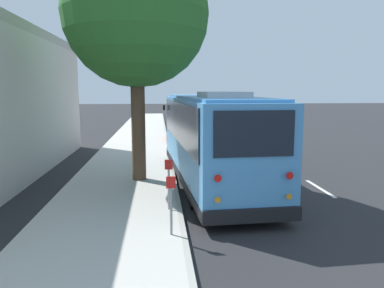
{
  "coord_description": "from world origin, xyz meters",
  "views": [
    {
      "loc": [
        -12.95,
        2.39,
        3.51
      ],
      "look_at": [
        2.12,
        1.03,
        1.3
      ],
      "focal_mm": 35.0,
      "sensor_mm": 36.0,
      "label": 1
    }
  ],
  "objects_px": {
    "parked_sedan_maroon": "(180,132)",
    "street_tree": "(136,4)",
    "parked_sedan_blue": "(180,124)",
    "sign_post_far": "(169,184)",
    "shuttle_bus": "(212,135)",
    "sign_post_near": "(171,205)",
    "parked_sedan_navy": "(176,118)"
  },
  "relations": [
    {
      "from": "parked_sedan_maroon",
      "to": "street_tree",
      "type": "height_order",
      "value": "street_tree"
    },
    {
      "from": "street_tree",
      "to": "parked_sedan_maroon",
      "type": "bearing_deg",
      "value": -10.98
    },
    {
      "from": "parked_sedan_blue",
      "to": "street_tree",
      "type": "height_order",
      "value": "street_tree"
    },
    {
      "from": "parked_sedan_maroon",
      "to": "sign_post_far",
      "type": "distance_m",
      "value": 15.3
    },
    {
      "from": "parked_sedan_maroon",
      "to": "street_tree",
      "type": "xyz_separation_m",
      "value": [
        -11.41,
        2.21,
        5.93
      ]
    },
    {
      "from": "shuttle_bus",
      "to": "parked_sedan_blue",
      "type": "height_order",
      "value": "shuttle_bus"
    },
    {
      "from": "parked_sedan_maroon",
      "to": "street_tree",
      "type": "relative_size",
      "value": 0.49
    },
    {
      "from": "sign_post_far",
      "to": "sign_post_near",
      "type": "bearing_deg",
      "value": 180.0
    },
    {
      "from": "parked_sedan_navy",
      "to": "sign_post_far",
      "type": "relative_size",
      "value": 3.26
    },
    {
      "from": "parked_sedan_blue",
      "to": "parked_sedan_navy",
      "type": "bearing_deg",
      "value": -4.16
    },
    {
      "from": "parked_sedan_blue",
      "to": "parked_sedan_navy",
      "type": "distance_m",
      "value": 6.56
    },
    {
      "from": "parked_sedan_navy",
      "to": "shuttle_bus",
      "type": "bearing_deg",
      "value": 179.22
    },
    {
      "from": "shuttle_bus",
      "to": "street_tree",
      "type": "relative_size",
      "value": 1.08
    },
    {
      "from": "sign_post_near",
      "to": "sign_post_far",
      "type": "xyz_separation_m",
      "value": [
        1.88,
        0.0,
        0.02
      ]
    },
    {
      "from": "parked_sedan_navy",
      "to": "parked_sedan_blue",
      "type": "bearing_deg",
      "value": 179.23
    },
    {
      "from": "shuttle_bus",
      "to": "parked_sedan_blue",
      "type": "distance_m",
      "value": 18.04
    },
    {
      "from": "shuttle_bus",
      "to": "parked_sedan_navy",
      "type": "relative_size",
      "value": 2.18
    },
    {
      "from": "parked_sedan_navy",
      "to": "street_tree",
      "type": "height_order",
      "value": "street_tree"
    },
    {
      "from": "parked_sedan_navy",
      "to": "sign_post_near",
      "type": "xyz_separation_m",
      "value": [
        -29.76,
        1.52,
        0.26
      ]
    },
    {
      "from": "parked_sedan_blue",
      "to": "sign_post_near",
      "type": "distance_m",
      "value": 23.26
    },
    {
      "from": "shuttle_bus",
      "to": "sign_post_near",
      "type": "height_order",
      "value": "shuttle_bus"
    },
    {
      "from": "sign_post_near",
      "to": "street_tree",
      "type": "bearing_deg",
      "value": 10.04
    },
    {
      "from": "shuttle_bus",
      "to": "parked_sedan_blue",
      "type": "xyz_separation_m",
      "value": [
        18.0,
        0.12,
        -1.23
      ]
    },
    {
      "from": "street_tree",
      "to": "sign_post_near",
      "type": "bearing_deg",
      "value": -169.96
    },
    {
      "from": "parked_sedan_navy",
      "to": "sign_post_far",
      "type": "distance_m",
      "value": 27.93
    },
    {
      "from": "parked_sedan_blue",
      "to": "shuttle_bus",
      "type": "bearing_deg",
      "value": 175.83
    },
    {
      "from": "parked_sedan_blue",
      "to": "sign_post_near",
      "type": "relative_size",
      "value": 3.42
    },
    {
      "from": "street_tree",
      "to": "parked_sedan_navy",
      "type": "bearing_deg",
      "value": -6.02
    },
    {
      "from": "sign_post_near",
      "to": "parked_sedan_navy",
      "type": "bearing_deg",
      "value": -2.93
    },
    {
      "from": "shuttle_bus",
      "to": "parked_sedan_navy",
      "type": "height_order",
      "value": "shuttle_bus"
    },
    {
      "from": "parked_sedan_maroon",
      "to": "parked_sedan_blue",
      "type": "relative_size",
      "value": 0.98
    },
    {
      "from": "sign_post_near",
      "to": "parked_sedan_maroon",
      "type": "bearing_deg",
      "value": -4.01
    }
  ]
}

